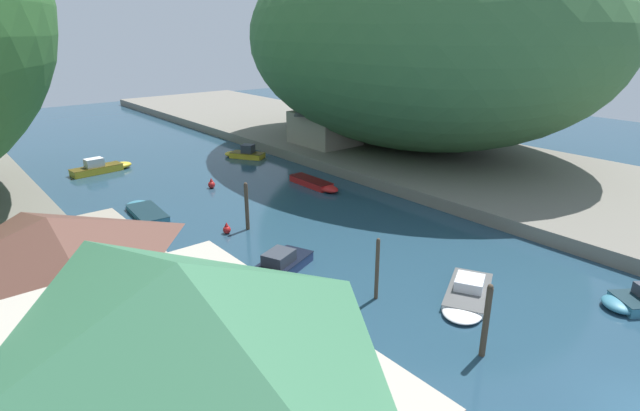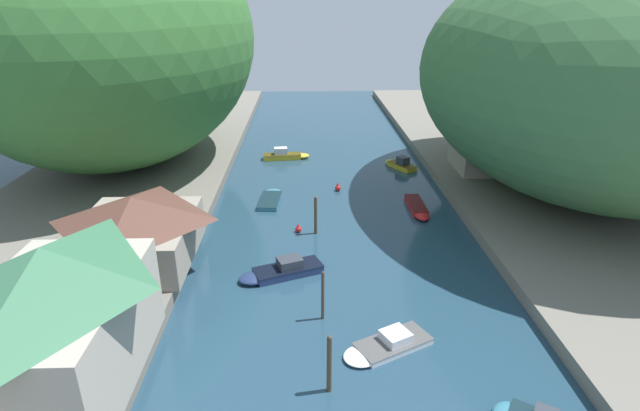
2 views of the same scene
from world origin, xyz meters
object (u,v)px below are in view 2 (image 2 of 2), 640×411
Objects in this scene: waterfront_building at (55,316)px; boat_moored_right at (280,271)px; boat_open_rowboat at (271,198)px; channel_buoy_near at (338,188)px; right_bank_cottage at (482,145)px; boathouse_shed at (135,228)px; boat_small_dinghy at (287,155)px; channel_buoy_far at (298,229)px; boat_navy_launch at (400,164)px; boat_yellow_tender at (418,208)px; boat_white_cruiser at (386,345)px.

waterfront_building is 1.78× the size of boat_moored_right.
channel_buoy_near reaches higher than boat_open_rowboat.
boat_moored_right is at bearing -135.75° from right_bank_cottage.
boathouse_shed is 10.92m from boat_moored_right.
boathouse_shed is 1.70× the size of boat_small_dinghy.
boat_small_dinghy reaches higher than boat_open_rowboat.
right_bank_cottage reaches higher than channel_buoy_far.
boat_navy_launch is 0.78× the size of boat_small_dinghy.
boat_open_rowboat is at bearing -13.18° from boat_yellow_tender.
boathouse_shed reaches higher than channel_buoy_far.
boat_white_cruiser is (6.90, -37.09, -0.17)m from boat_small_dinghy.
boat_small_dinghy is 21.41m from channel_buoy_far.
boat_moored_right is 10.66m from boat_white_cruiser.
boat_moored_right reaches higher than channel_buoy_far.
boat_navy_launch is at bearing 43.67° from channel_buoy_near.
boat_yellow_tender is (22.69, 23.12, -4.61)m from waterfront_building.
boat_small_dinghy is at bearing -20.83° from boat_moored_right.
waterfront_building is 41.62m from boat_small_dinghy.
boat_white_cruiser is at bearing -132.60° from boat_navy_launch.
boathouse_shed reaches higher than boat_yellow_tender.
boat_yellow_tender is at bearing -37.96° from channel_buoy_near.
right_bank_cottage reaches higher than boat_open_rowboat.
channel_buoy_near is (-16.26, -3.86, -3.38)m from right_bank_cottage.
boathouse_shed is 1.38× the size of right_bank_cottage.
boat_open_rowboat is 0.99× the size of boat_white_cruiser.
boat_white_cruiser is at bearing -87.42° from channel_buoy_near.
boathouse_shed is 1.74× the size of boat_white_cruiser.
channel_buoy_near is at bearing 67.57° from channel_buoy_far.
waterfront_building is 1.98× the size of boat_white_cruiser.
right_bank_cottage reaches higher than channel_buoy_near.
boat_moored_right reaches higher than channel_buoy_near.
boat_moored_right is at bearing -6.13° from boathouse_shed.
boat_open_rowboat is at bearing 57.25° from boathouse_shed.
boat_white_cruiser reaches higher than boat_yellow_tender.
boathouse_shed is at bearing -134.40° from channel_buoy_near.
boat_navy_launch is 0.72× the size of boat_moored_right.
boat_small_dinghy is (9.68, 40.23, -4.45)m from waterfront_building.
boat_navy_launch reaches higher than boat_moored_right.
boat_yellow_tender is at bearing -123.88° from boat_navy_launch.
boat_navy_launch is at bearing 156.23° from right_bank_cottage.
boat_moored_right is at bearing -79.61° from boat_open_rowboat.
boat_moored_right is (10.08, 11.59, -4.50)m from waterfront_building.
boat_open_rowboat is at bearing -177.32° from boat_navy_launch.
right_bank_cottage is 1.27× the size of boat_yellow_tender.
channel_buoy_far is at bearing -64.94° from boat_open_rowboat.
boat_moored_right is at bearing -107.28° from channel_buoy_near.
channel_buoy_near is (-7.90, -7.54, -0.08)m from boat_navy_launch.
waterfront_building is 22.50m from channel_buoy_far.
waterfront_building is at bearing -103.57° from boat_open_rowboat.
boathouse_shed is 19.69m from boat_white_cruiser.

